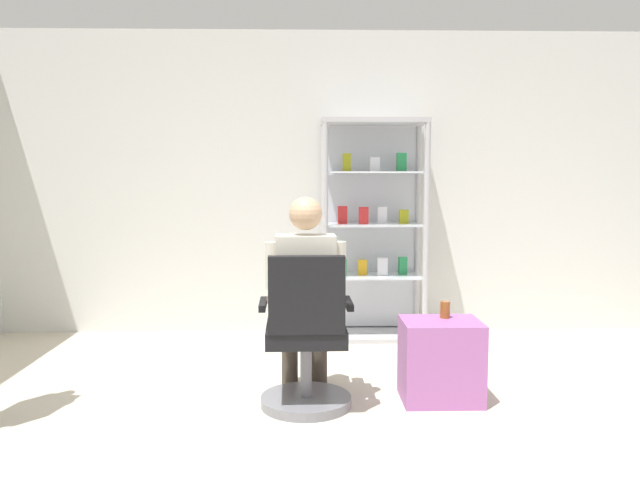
# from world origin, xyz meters

# --- Properties ---
(back_wall) EXTENTS (6.00, 0.10, 2.70)m
(back_wall) POSITION_xyz_m (0.00, 3.00, 1.35)
(back_wall) COLOR silver
(back_wall) RESTS_ON ground
(display_cabinet_main) EXTENTS (0.90, 0.45, 1.90)m
(display_cabinet_main) POSITION_xyz_m (0.40, 2.76, 0.96)
(display_cabinet_main) COLOR #B7B7BC
(display_cabinet_main) RESTS_ON ground
(office_chair) EXTENTS (0.57, 0.56, 0.96)m
(office_chair) POSITION_xyz_m (-0.19, 1.02, 0.39)
(office_chair) COLOR slate
(office_chair) RESTS_ON ground
(seated_shopkeeper) EXTENTS (0.49, 0.57, 1.29)m
(seated_shopkeeper) POSITION_xyz_m (-0.19, 1.18, 0.71)
(seated_shopkeeper) COLOR #3F382D
(seated_shopkeeper) RESTS_ON ground
(storage_crate) EXTENTS (0.49, 0.38, 0.51)m
(storage_crate) POSITION_xyz_m (0.66, 1.15, 0.26)
(storage_crate) COLOR #9E599E
(storage_crate) RESTS_ON ground
(tea_glass) EXTENTS (0.06, 0.06, 0.11)m
(tea_glass) POSITION_xyz_m (0.70, 1.22, 0.57)
(tea_glass) COLOR brown
(tea_glass) RESTS_ON storage_crate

